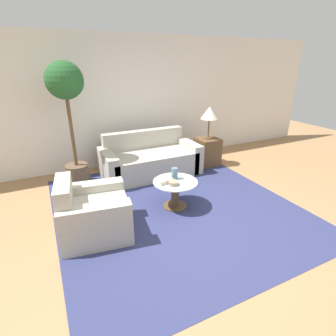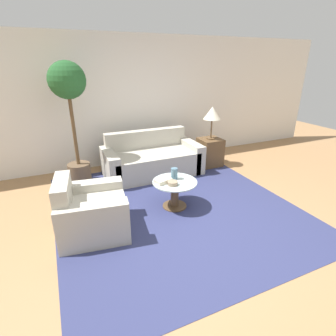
# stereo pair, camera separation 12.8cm
# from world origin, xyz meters

# --- Properties ---
(ground_plane) EXTENTS (14.00, 14.00, 0.00)m
(ground_plane) POSITION_xyz_m (0.00, 0.00, 0.00)
(ground_plane) COLOR #9E754C
(wall_back) EXTENTS (10.00, 0.06, 2.60)m
(wall_back) POSITION_xyz_m (0.00, 2.87, 1.30)
(wall_back) COLOR white
(wall_back) RESTS_ON ground_plane
(rug) EXTENTS (3.45, 3.65, 0.01)m
(rug) POSITION_xyz_m (0.07, 0.66, 0.00)
(rug) COLOR navy
(rug) RESTS_ON ground_plane
(sofa_main) EXTENTS (1.87, 0.91, 0.81)m
(sofa_main) POSITION_xyz_m (0.22, 2.07, 0.28)
(sofa_main) COLOR #B2AD9E
(sofa_main) RESTS_ON ground_plane
(armchair) EXTENTS (0.95, 0.95, 0.78)m
(armchair) POSITION_xyz_m (-1.21, 0.53, 0.28)
(armchair) COLOR #B2AD9E
(armchair) RESTS_ON ground_plane
(coffee_table) EXTENTS (0.67, 0.67, 0.43)m
(coffee_table) POSITION_xyz_m (0.07, 0.66, 0.28)
(coffee_table) COLOR brown
(coffee_table) RESTS_ON ground_plane
(side_table) EXTENTS (0.45, 0.45, 0.58)m
(side_table) POSITION_xyz_m (1.51, 1.95, 0.29)
(side_table) COLOR brown
(side_table) RESTS_ON ground_plane
(table_lamp) EXTENTS (0.35, 0.35, 0.67)m
(table_lamp) POSITION_xyz_m (1.51, 1.95, 1.11)
(table_lamp) COLOR brown
(table_lamp) RESTS_ON side_table
(potted_plant) EXTENTS (0.60, 0.60, 2.11)m
(potted_plant) POSITION_xyz_m (-1.15, 2.17, 1.46)
(potted_plant) COLOR brown
(potted_plant) RESTS_ON ground_plane
(vase) EXTENTS (0.10, 0.10, 0.18)m
(vase) POSITION_xyz_m (0.10, 0.74, 0.52)
(vase) COLOR slate
(vase) RESTS_ON coffee_table
(bowl) EXTENTS (0.15, 0.15, 0.06)m
(bowl) POSITION_xyz_m (-0.01, 0.56, 0.46)
(bowl) COLOR gray
(bowl) RESTS_ON coffee_table
(book_stack) EXTENTS (0.27, 0.21, 0.06)m
(book_stack) POSITION_xyz_m (-0.10, 0.70, 0.46)
(book_stack) COLOR beige
(book_stack) RESTS_ON coffee_table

